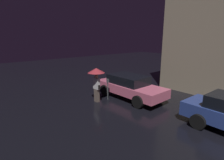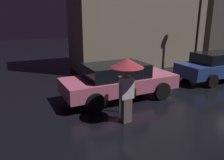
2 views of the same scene
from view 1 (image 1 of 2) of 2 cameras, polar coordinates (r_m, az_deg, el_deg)
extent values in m
cube|color=#DB6684|center=(11.14, 5.93, -2.67)|extent=(4.67, 1.86, 0.56)
cube|color=black|center=(11.13, 5.31, 0.22)|extent=(2.43, 1.62, 0.53)
cylinder|color=black|center=(11.05, 14.62, -4.72)|extent=(0.71, 0.22, 0.71)
cylinder|color=black|center=(9.68, 8.41, -7.08)|extent=(0.71, 0.22, 0.71)
cylinder|color=black|center=(12.81, 4.02, -1.73)|extent=(0.71, 0.22, 0.71)
cylinder|color=black|center=(11.65, -2.36, -3.30)|extent=(0.71, 0.22, 0.71)
cylinder|color=black|center=(9.86, 30.22, -8.70)|extent=(0.65, 0.22, 0.65)
cylinder|color=black|center=(8.38, 26.24, -12.11)|extent=(0.65, 0.22, 0.65)
cube|color=#66564C|center=(10.54, -5.00, -4.98)|extent=(0.31, 0.21, 0.80)
cube|color=white|center=(10.33, -5.08, -1.14)|extent=(0.44, 0.22, 0.66)
sphere|color=tan|center=(10.23, -5.14, 1.23)|extent=(0.22, 0.22, 0.22)
cylinder|color=black|center=(10.27, -5.11, 0.24)|extent=(0.02, 0.02, 0.78)
cone|color=#B2333D|center=(10.16, -5.18, 3.14)|extent=(1.00, 1.00, 0.27)
cube|color=black|center=(10.19, -4.28, -2.31)|extent=(0.16, 0.11, 0.22)
cylinder|color=#4C5154|center=(10.81, -1.38, -3.62)|extent=(0.06, 0.06, 1.09)
cube|color=#4C5154|center=(10.63, -1.40, -0.25)|extent=(0.12, 0.10, 0.22)
camera|label=2|loc=(11.32, -39.55, 7.67)|focal=35.00mm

